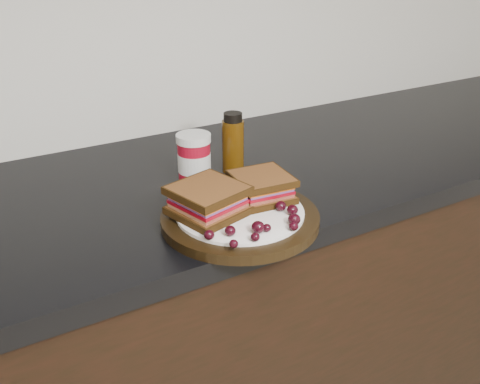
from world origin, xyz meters
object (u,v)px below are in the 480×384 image
object	(u,v)px
plate	(240,218)
oil_bottle	(233,142)
sandwich_left	(208,200)
condiment_jar	(194,158)

from	to	relation	value
plate	oil_bottle	bearing A→B (deg)	63.45
plate	oil_bottle	distance (m)	0.24
plate	sandwich_left	size ratio (longest dim) A/B	2.48
sandwich_left	condiment_jar	world-z (taller)	condiment_jar
plate	sandwich_left	world-z (taller)	sandwich_left
sandwich_left	condiment_jar	size ratio (longest dim) A/B	1.09
sandwich_left	plate	bearing A→B (deg)	-33.61
sandwich_left	oil_bottle	xyz separation A→B (m)	(0.16, 0.19, 0.01)
plate	sandwich_left	bearing A→B (deg)	161.48
plate	sandwich_left	distance (m)	0.07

